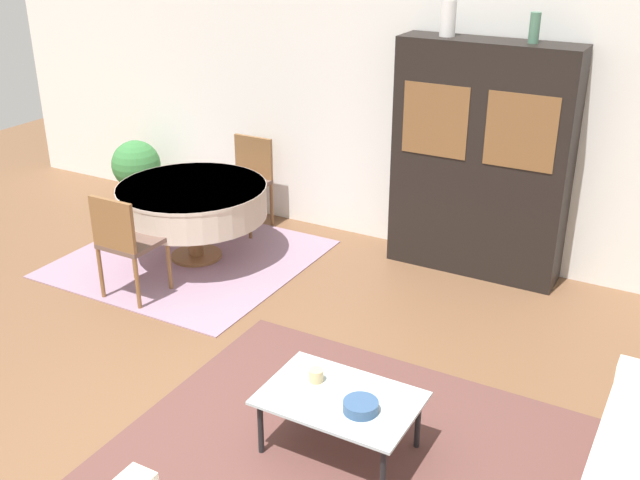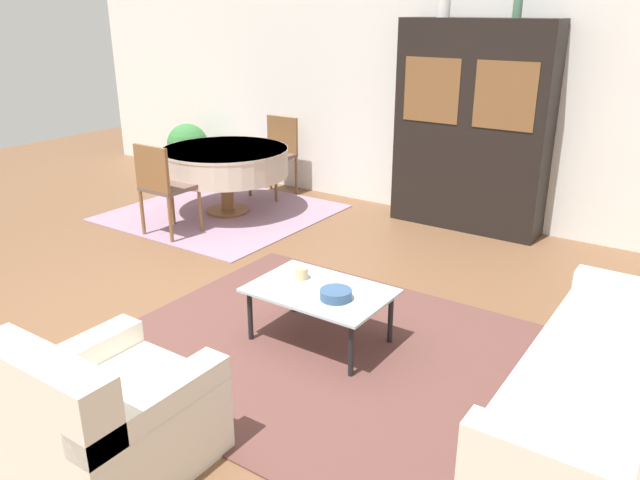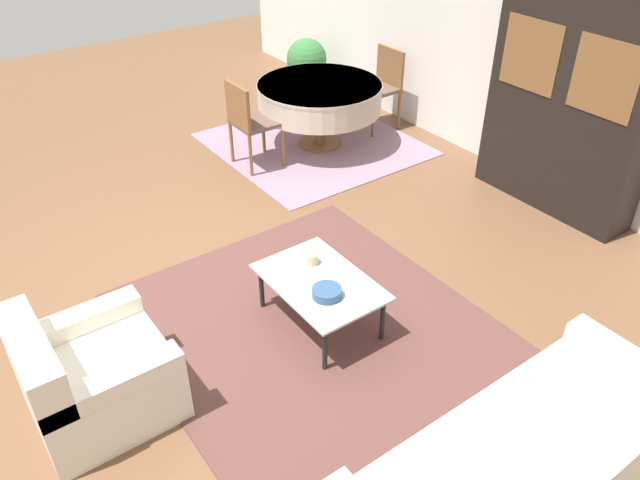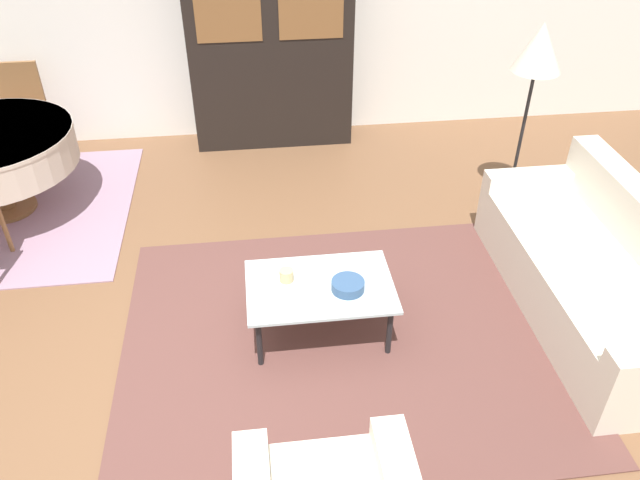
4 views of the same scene
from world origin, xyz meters
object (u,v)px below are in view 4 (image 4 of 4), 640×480
(coffee_table, at_px, (320,290))
(floor_lamp, at_px, (538,55))
(couch, at_px, (599,275))
(display_cabinet, at_px, (270,39))
(dining_chair_far, at_px, (18,108))
(cup, at_px, (286,275))
(bowl, at_px, (348,286))

(coffee_table, height_order, floor_lamp, floor_lamp)
(couch, bearing_deg, display_cabinet, 35.11)
(coffee_table, distance_m, floor_lamp, 2.53)
(couch, relative_size, dining_chair_far, 2.22)
(coffee_table, relative_size, cup, 10.30)
(bowl, bearing_deg, couch, 1.99)
(coffee_table, relative_size, dining_chair_far, 1.01)
(dining_chair_far, bearing_deg, coffee_table, 132.62)
(floor_lamp, height_order, bowl, floor_lamp)
(couch, xyz_separation_m, floor_lamp, (-0.03, 1.44, 1.01))
(display_cabinet, relative_size, cup, 22.90)
(bowl, bearing_deg, cup, 159.68)
(coffee_table, bearing_deg, cup, 159.83)
(couch, height_order, display_cabinet, display_cabinet)
(coffee_table, distance_m, bowl, 0.19)
(display_cabinet, height_order, dining_chair_far, display_cabinet)
(display_cabinet, xyz_separation_m, floor_lamp, (1.97, -1.42, 0.26))
(coffee_table, xyz_separation_m, bowl, (0.17, -0.06, 0.07))
(display_cabinet, bearing_deg, dining_chair_far, -176.31)
(cup, height_order, bowl, cup)
(cup, bearing_deg, dining_chair_far, 130.97)
(dining_chair_far, height_order, bowl, dining_chair_far)
(display_cabinet, distance_m, floor_lamp, 2.44)
(cup, distance_m, bowl, 0.40)
(couch, relative_size, floor_lamp, 1.34)
(dining_chair_far, relative_size, bowl, 4.45)
(couch, bearing_deg, floor_lamp, 1.30)
(couch, height_order, coffee_table, couch)
(dining_chair_far, height_order, cup, dining_chair_far)
(display_cabinet, relative_size, bowl, 9.96)
(floor_lamp, bearing_deg, cup, -146.62)
(cup, bearing_deg, bowl, -20.32)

